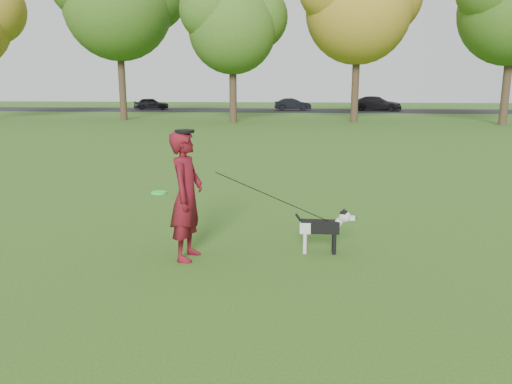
# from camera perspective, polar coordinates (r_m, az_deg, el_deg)

# --- Properties ---
(ground) EXTENTS (120.00, 120.00, 0.00)m
(ground) POSITION_cam_1_polar(r_m,az_deg,el_deg) (8.00, 1.02, -6.50)
(ground) COLOR #285116
(ground) RESTS_ON ground
(road) EXTENTS (120.00, 7.00, 0.02)m
(road) POSITION_cam_1_polar(r_m,az_deg,el_deg) (47.62, 4.64, 9.27)
(road) COLOR black
(road) RESTS_ON ground
(man) EXTENTS (0.53, 0.75, 1.92)m
(man) POSITION_cam_1_polar(r_m,az_deg,el_deg) (7.40, -7.94, -0.44)
(man) COLOR #550C13
(man) RESTS_ON ground
(dog) EXTENTS (0.94, 0.19, 0.72)m
(dog) POSITION_cam_1_polar(r_m,az_deg,el_deg) (7.77, 7.84, -3.84)
(dog) COLOR black
(dog) RESTS_ON ground
(car_left) EXTENTS (3.55, 2.18, 1.13)m
(car_left) POSITION_cam_1_polar(r_m,az_deg,el_deg) (49.75, -11.88, 9.85)
(car_left) COLOR black
(car_left) RESTS_ON road
(car_mid) EXTENTS (3.53, 1.60, 1.12)m
(car_mid) POSITION_cam_1_polar(r_m,az_deg,el_deg) (47.60, 4.21, 9.96)
(car_mid) COLOR black
(car_mid) RESTS_ON road
(car_right) EXTENTS (4.85, 2.84, 1.32)m
(car_right) POSITION_cam_1_polar(r_m,az_deg,el_deg) (48.08, 13.62, 9.80)
(car_right) COLOR black
(car_right) RESTS_ON road
(man_held_items) EXTENTS (2.67, 0.69, 1.45)m
(man_held_items) POSITION_cam_1_polar(r_m,az_deg,el_deg) (7.41, 2.30, -0.73)
(man_held_items) COLOR #1FFB3C
(man_held_items) RESTS_ON ground
(tree_row) EXTENTS (51.74, 8.86, 12.01)m
(tree_row) POSITION_cam_1_polar(r_m,az_deg,el_deg) (34.02, 1.99, 20.54)
(tree_row) COLOR #38281C
(tree_row) RESTS_ON ground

